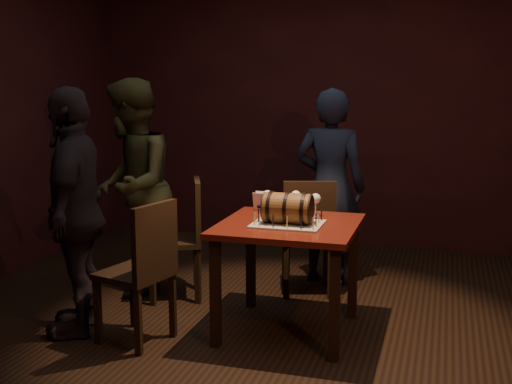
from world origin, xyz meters
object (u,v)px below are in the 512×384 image
pub_table (289,239)px  chair_left_rear (185,232)px  person_back (330,187)px  wine_glass_mid (296,197)px  barrel_cake (288,208)px  chair_back (308,231)px  person_left_rear (131,187)px  person_left_front (75,212)px  wine_glass_left (268,196)px  pint_of_ale (270,206)px  chair_left_front (144,265)px  wine_glass_right (316,200)px

pub_table → chair_left_rear: bearing=154.5°
person_back → wine_glass_mid: bearing=85.5°
barrel_cake → chair_back: 0.88m
barrel_cake → person_left_rear: 1.50m
pub_table → barrel_cake: size_ratio=2.45×
person_back → person_left_front: bearing=50.0°
wine_glass_left → chair_left_rear: size_ratio=0.17×
chair_left_rear → person_left_rear: size_ratio=0.55×
pub_table → wine_glass_left: size_ratio=5.59×
pub_table → chair_back: size_ratio=0.97×
pint_of_ale → person_left_rear: 1.26m
chair_back → wine_glass_left: bearing=-113.7°
pint_of_ale → chair_left_rear: 0.86m
wine_glass_left → person_left_front: person_left_front is taller
chair_back → chair_left_front: size_ratio=1.00×
wine_glass_right → chair_left_front: chair_left_front is taller
pub_table → wine_glass_right: bearing=64.6°
barrel_cake → wine_glass_right: barrel_cake is taller
wine_glass_right → pint_of_ale: wine_glass_right is taller
chair_left_rear → person_back: size_ratio=0.57×
pub_table → person_left_front: (-1.35, -0.40, 0.18)m
barrel_cake → chair_back: (-0.03, 0.81, -0.34)m
wine_glass_left → wine_glass_mid: 0.20m
pub_table → person_back: size_ratio=0.56×
pub_table → barrel_cake: bearing=-84.8°
barrel_cake → wine_glass_left: size_ratio=2.28×
person_back → person_left_front: (-1.42, -1.56, 0.01)m
chair_back → chair_left_front: (-0.81, -1.21, 0.00)m
wine_glass_mid → chair_left_rear: chair_left_rear is taller
chair_left_rear → person_left_rear: person_left_rear is taller
pub_table → chair_left_rear: size_ratio=0.97×
wine_glass_left → wine_glass_mid: same height
wine_glass_mid → wine_glass_right: (0.16, -0.07, 0.00)m
pint_of_ale → person_left_front: (-1.18, -0.58, 0.00)m
person_back → person_left_front: person_left_front is taller
chair_left_rear → person_left_rear: 0.57m
barrel_cake → wine_glass_mid: size_ratio=2.28×
chair_left_rear → person_left_rear: (-0.46, 0.03, 0.33)m
barrel_cake → wine_glass_mid: (-0.04, 0.39, 0.01)m
chair_left_rear → person_left_front: (-0.42, -0.84, 0.30)m
wine_glass_mid → person_left_front: (-1.32, -0.73, -0.04)m
chair_back → wine_glass_right: bearing=-72.9°
barrel_cake → pint_of_ale: (-0.18, 0.24, -0.04)m
person_left_rear → person_left_front: person_left_rear is taller
pub_table → wine_glass_left: 0.44m
pint_of_ale → person_left_rear: person_left_rear is taller
barrel_cake → person_left_front: bearing=-165.9°
pub_table → wine_glass_mid: bearing=95.5°
wine_glass_right → person_back: person_back is taller
chair_back → person_left_rear: person_left_rear is taller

